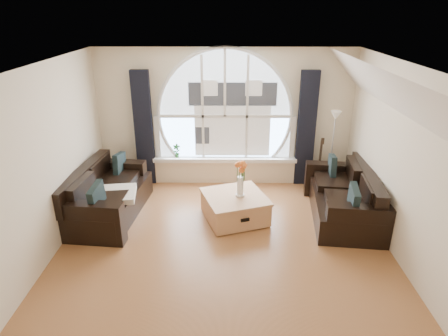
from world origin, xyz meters
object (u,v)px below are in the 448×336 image
coffee_chest (235,206)px  potted_plant (177,151)px  floor_lamp (332,152)px  sofa_right (343,196)px  vase_flowers (240,175)px  sofa_left (108,194)px  guitar (319,162)px

coffee_chest → potted_plant: potted_plant is taller
floor_lamp → potted_plant: 3.05m
sofa_right → floor_lamp: (0.03, 1.10, 0.40)m
sofa_right → vase_flowers: bearing=-170.5°
sofa_left → sofa_right: size_ratio=1.02×
sofa_left → coffee_chest: (2.18, -0.13, -0.16)m
sofa_right → potted_plant: potted_plant is taller
vase_flowers → guitar: bearing=39.9°
sofa_right → coffee_chest: 1.85m
vase_flowers → floor_lamp: floor_lamp is taller
vase_flowers → potted_plant: vase_flowers is taller
sofa_right → coffee_chest: size_ratio=1.95×
sofa_left → floor_lamp: size_ratio=1.22×
coffee_chest → potted_plant: size_ratio=3.48×
potted_plant → vase_flowers: bearing=-50.6°
sofa_left → vase_flowers: size_ratio=2.79×
sofa_left → guitar: guitar is taller
vase_flowers → coffee_chest: bearing=176.9°
coffee_chest → vase_flowers: size_ratio=1.41×
sofa_left → potted_plant: size_ratio=6.88×
sofa_right → floor_lamp: 1.17m
sofa_left → floor_lamp: (4.07, 1.06, 0.40)m
sofa_right → potted_plant: 3.33m
guitar → potted_plant: size_ratio=3.73×
guitar → potted_plant: guitar is taller
coffee_chest → floor_lamp: floor_lamp is taller
sofa_left → potted_plant: 1.74m
guitar → potted_plant: bearing=-166.6°
sofa_right → potted_plant: (-3.00, 1.42, 0.29)m
coffee_chest → vase_flowers: (0.09, -0.00, 0.59)m
vase_flowers → potted_plant: size_ratio=2.47×
vase_flowers → potted_plant: (-1.24, 1.51, -0.14)m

